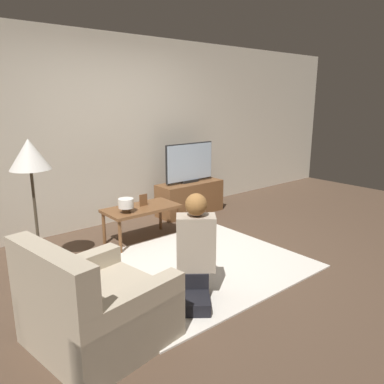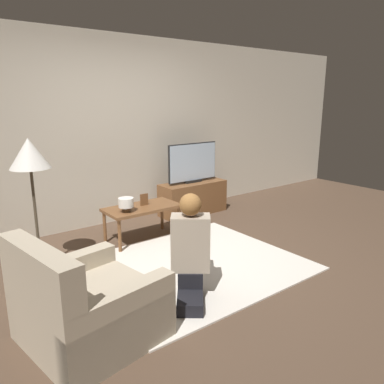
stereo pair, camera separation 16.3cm
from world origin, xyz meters
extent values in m
plane|color=brown|center=(0.00, 0.00, 0.00)|extent=(10.00, 10.00, 0.00)
cube|color=beige|center=(0.00, 1.93, 1.30)|extent=(10.00, 0.06, 2.60)
cube|color=silver|center=(0.00, 0.00, 0.01)|extent=(2.21, 1.86, 0.02)
cube|color=brown|center=(1.18, 1.52, 0.25)|extent=(1.06, 0.40, 0.49)
cube|color=black|center=(1.18, 1.52, 0.51)|extent=(0.30, 0.08, 0.04)
cube|color=black|center=(1.18, 1.53, 0.81)|extent=(0.88, 0.03, 0.58)
cube|color=silver|center=(1.18, 1.52, 0.81)|extent=(0.85, 0.04, 0.55)
cube|color=brown|center=(-0.02, 1.01, 0.42)|extent=(0.92, 0.48, 0.04)
cylinder|color=brown|center=(-0.44, 0.81, 0.20)|extent=(0.04, 0.04, 0.40)
cylinder|color=brown|center=(0.40, 0.81, 0.20)|extent=(0.04, 0.04, 0.40)
cylinder|color=brown|center=(-0.44, 1.21, 0.20)|extent=(0.04, 0.04, 0.40)
cylinder|color=brown|center=(0.40, 1.21, 0.20)|extent=(0.04, 0.04, 0.40)
cylinder|color=#4C4233|center=(-1.29, 0.96, 0.01)|extent=(0.28, 0.28, 0.03)
cylinder|color=#4C4233|center=(-1.29, 0.96, 0.68)|extent=(0.03, 0.03, 1.30)
cone|color=silver|center=(-1.29, 0.96, 1.22)|extent=(0.39, 0.39, 0.30)
cube|color=#B7A88E|center=(-1.33, -0.51, 0.19)|extent=(1.00, 1.01, 0.38)
cube|color=#B7A88E|center=(-1.69, -0.56, 0.60)|extent=(0.30, 0.90, 0.44)
cube|color=#B7A88E|center=(-1.28, -0.87, 0.26)|extent=(0.88, 0.27, 0.52)
cube|color=#B7A88E|center=(-1.39, -0.14, 0.26)|extent=(0.88, 0.27, 0.52)
cube|color=black|center=(-0.49, -0.60, 0.07)|extent=(0.44, 0.48, 0.11)
cube|color=black|center=(-0.39, -0.47, 0.20)|extent=(0.32, 0.32, 0.14)
cube|color=tan|center=(-0.39, -0.47, 0.51)|extent=(0.39, 0.37, 0.50)
sphere|color=tan|center=(-0.39, -0.47, 0.86)|extent=(0.19, 0.19, 0.19)
sphere|color=#9E6B38|center=(-0.40, -0.48, 0.87)|extent=(0.19, 0.19, 0.19)
cube|color=black|center=(-0.16, -0.18, 0.54)|extent=(0.13, 0.11, 0.04)
cylinder|color=tan|center=(-0.15, -0.34, 0.54)|extent=(0.24, 0.28, 0.07)
cylinder|color=tan|center=(-0.31, -0.21, 0.54)|extent=(0.24, 0.28, 0.07)
cube|color=brown|center=(0.03, 1.03, 0.51)|extent=(0.11, 0.01, 0.15)
cylinder|color=#4C3823|center=(-0.28, 0.92, 0.47)|extent=(0.10, 0.10, 0.06)
cylinder|color=silver|center=(-0.28, 0.92, 0.55)|extent=(0.18, 0.18, 0.11)
camera|label=1|loc=(-2.38, -2.82, 1.75)|focal=35.00mm
camera|label=2|loc=(-2.25, -2.92, 1.75)|focal=35.00mm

